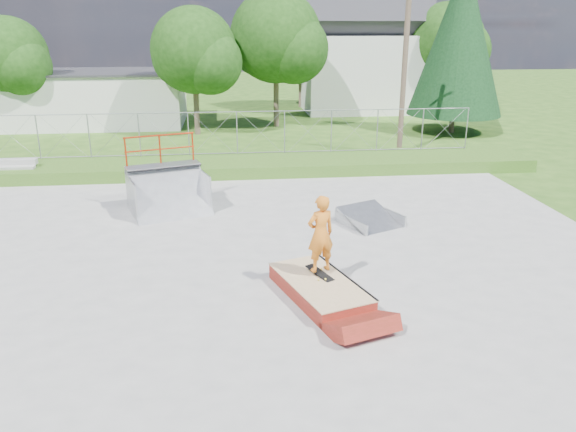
% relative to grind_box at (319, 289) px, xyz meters
% --- Properties ---
extents(ground, '(120.00, 120.00, 0.00)m').
position_rel_grind_box_xyz_m(ground, '(-1.48, 1.90, -0.20)').
color(ground, '#2B5117').
rests_on(ground, ground).
extents(concrete_pad, '(20.00, 16.00, 0.04)m').
position_rel_grind_box_xyz_m(concrete_pad, '(-1.48, 1.90, -0.18)').
color(concrete_pad, gray).
rests_on(concrete_pad, ground).
extents(grass_berm, '(24.00, 3.00, 0.50)m').
position_rel_grind_box_xyz_m(grass_berm, '(-1.48, 11.40, 0.05)').
color(grass_berm, '#2B5117').
rests_on(grass_berm, ground).
extents(grind_box, '(2.08, 2.96, 0.40)m').
position_rel_grind_box_xyz_m(grind_box, '(0.00, 0.00, 0.00)').
color(grind_box, maroon).
rests_on(grind_box, concrete_pad).
extents(quarter_pipe, '(2.85, 2.62, 2.35)m').
position_rel_grind_box_xyz_m(quarter_pipe, '(-3.77, 6.30, 0.97)').
color(quarter_pipe, gray).
rests_on(quarter_pipe, concrete_pad).
extents(flat_bank_ramp, '(2.02, 2.07, 0.46)m').
position_rel_grind_box_xyz_m(flat_bank_ramp, '(2.27, 4.45, 0.03)').
color(flat_bank_ramp, gray).
rests_on(flat_bank_ramp, concrete_pad).
extents(skateboard, '(0.59, 0.80, 0.13)m').
position_rel_grind_box_xyz_m(skateboard, '(0.05, 0.28, 0.24)').
color(skateboard, black).
rests_on(skateboard, grind_box).
extents(skater, '(0.73, 0.60, 1.74)m').
position_rel_grind_box_xyz_m(skater, '(0.05, 0.28, 1.11)').
color(skater, orange).
rests_on(skater, grind_box).
extents(concrete_stairs, '(1.50, 1.60, 0.80)m').
position_rel_grind_box_xyz_m(concrete_stairs, '(-9.98, 10.60, 0.20)').
color(concrete_stairs, gray).
rests_on(concrete_stairs, ground).
extents(chain_link_fence, '(20.00, 0.06, 1.80)m').
position_rel_grind_box_xyz_m(chain_link_fence, '(-1.48, 12.40, 1.20)').
color(chain_link_fence, gray).
rests_on(chain_link_fence, grass_berm).
extents(utility_building_flat, '(10.00, 6.00, 3.00)m').
position_rel_grind_box_xyz_m(utility_building_flat, '(-9.48, 23.90, 1.30)').
color(utility_building_flat, silver).
rests_on(utility_building_flat, ground).
extents(gable_house, '(8.40, 6.08, 8.94)m').
position_rel_grind_box_xyz_m(gable_house, '(7.52, 27.90, 3.64)').
color(gable_house, silver).
rests_on(gable_house, ground).
extents(utility_pole, '(0.24, 0.24, 8.00)m').
position_rel_grind_box_xyz_m(utility_pole, '(6.02, 13.90, 3.80)').
color(utility_pole, brown).
rests_on(utility_pole, ground).
extents(tree_left_near, '(4.76, 4.48, 6.65)m').
position_rel_grind_box_xyz_m(tree_left_near, '(-3.23, 19.73, 4.04)').
color(tree_left_near, brown).
rests_on(tree_left_near, ground).
extents(tree_center, '(5.44, 5.12, 7.60)m').
position_rel_grind_box_xyz_m(tree_center, '(1.31, 21.71, 4.65)').
color(tree_center, brown).
rests_on(tree_center, ground).
extents(tree_left_far, '(4.42, 4.16, 6.18)m').
position_rel_grind_box_xyz_m(tree_left_far, '(-13.25, 21.74, 3.73)').
color(tree_left_far, brown).
rests_on(tree_left_far, ground).
extents(tree_right_far, '(5.10, 4.80, 7.12)m').
position_rel_grind_box_xyz_m(tree_right_far, '(12.79, 25.72, 4.34)').
color(tree_right_far, brown).
rests_on(tree_right_far, ground).
extents(tree_back_mid, '(4.08, 3.84, 5.70)m').
position_rel_grind_box_xyz_m(tree_back_mid, '(3.74, 29.75, 3.43)').
color(tree_back_mid, brown).
rests_on(tree_back_mid, ground).
extents(conifer_tree, '(5.04, 5.04, 9.10)m').
position_rel_grind_box_xyz_m(conifer_tree, '(10.52, 18.90, 4.85)').
color(conifer_tree, brown).
rests_on(conifer_tree, ground).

